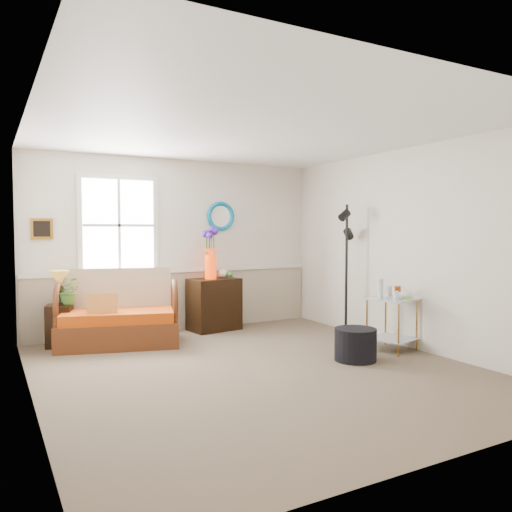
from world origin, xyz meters
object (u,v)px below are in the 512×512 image
loveseat (118,308)px  ottoman (355,344)px  cabinet (214,304)px  lamp_stand (60,326)px  side_table (392,324)px  floor_lamp (346,271)px

loveseat → ottoman: (2.26, -2.12, -0.31)m
ottoman → cabinet: bearing=106.7°
lamp_stand → side_table: bearing=-31.3°
loveseat → ottoman: loveseat is taller
cabinet → ottoman: cabinet is taller
cabinet → ottoman: (0.73, -2.44, -0.21)m
cabinet → floor_lamp: 2.07m
lamp_stand → floor_lamp: floor_lamp is taller
lamp_stand → floor_lamp: size_ratio=0.29×
loveseat → side_table: bearing=-17.5°
floor_lamp → ottoman: (-0.77, -1.14, -0.76)m
floor_lamp → ottoman: 1.57m
lamp_stand → cabinet: size_ratio=0.70×
side_table → floor_lamp: 1.15m
lamp_stand → ottoman: (2.96, -2.40, -0.09)m
loveseat → floor_lamp: floor_lamp is taller
ottoman → side_table: bearing=12.5°
cabinet → side_table: size_ratio=1.18×
floor_lamp → loveseat: bearing=158.4°
loveseat → cabinet: loveseat is taller
ottoman → loveseat: bearing=136.8°
loveseat → floor_lamp: size_ratio=0.81×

